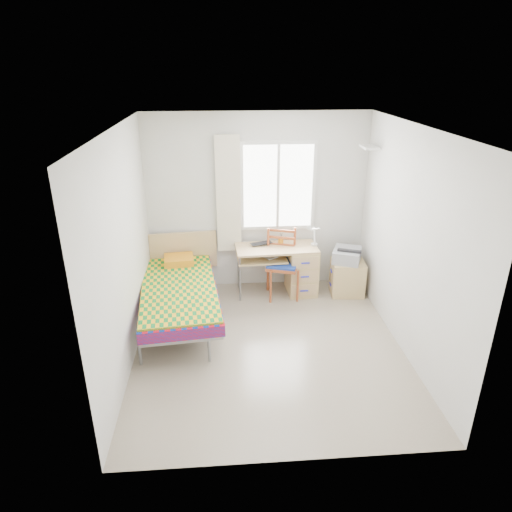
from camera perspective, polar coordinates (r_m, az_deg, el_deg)
The scene contains 17 objects.
floor at distance 5.69m, azimuth 1.59°, elevation -11.21°, with size 3.50×3.50×0.00m, color #BCAD93.
ceiling at distance 4.74m, azimuth 1.95°, elevation 15.74°, with size 3.50×3.50×0.00m, color white.
wall_back at distance 6.72m, azimuth 0.14°, elevation 6.62°, with size 3.20×3.20×0.00m, color silver.
wall_left at distance 5.16m, azimuth -16.21°, elevation 0.45°, with size 3.50×3.50×0.00m, color silver.
wall_right at distance 5.47m, azimuth 18.65°, elevation 1.46°, with size 3.50×3.50×0.00m, color silver.
window at distance 6.66m, azimuth 2.77°, elevation 8.67°, with size 1.10×0.04×1.30m.
curtain at distance 6.59m, azimuth -3.48°, elevation 7.60°, with size 0.35×0.05×1.70m, color beige.
floating_shelf at distance 6.48m, azimuth 14.02°, elevation 13.06°, with size 0.20×0.32×0.03m, color white.
bed at distance 6.12m, azimuth -9.53°, elevation -4.16°, with size 1.17×2.16×0.90m.
desk at distance 6.79m, azimuth 5.12°, elevation -1.42°, with size 1.20×0.59×0.73m.
chair at distance 6.63m, azimuth 3.39°, elevation -0.44°, with size 0.55×0.55×1.01m.
cabinet at distance 6.91m, azimuth 11.31°, elevation -2.66°, with size 0.51×0.46×0.51m.
printer at distance 6.79m, azimuth 11.31°, elevation 0.15°, with size 0.52×0.55×0.19m.
laptop at distance 6.66m, azimuth 0.84°, elevation 1.41°, with size 0.32×0.21×0.03m, color black.
pen_cup at distance 6.71m, azimuth 3.12°, elevation 1.88°, with size 0.08×0.08×0.10m, color orange.
task_lamp at distance 6.53m, azimuth 7.05°, elevation 2.84°, with size 0.21×0.31×0.37m.
book at distance 6.62m, azimuth 1.01°, elevation -0.18°, with size 0.17×0.24×0.02m, color gray.
Camera 1 is at (-0.53, -4.67, 3.21)m, focal length 32.00 mm.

